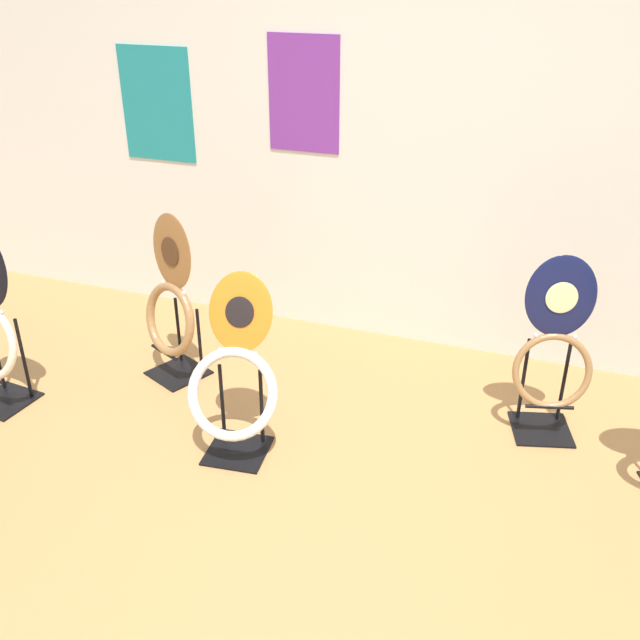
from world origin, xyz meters
TOP-DOWN VIEW (x-y plane):
  - ground_plane at (0.00, 0.00)m, footprint 14.00×14.00m
  - wall_back at (-0.00, 2.27)m, footprint 8.00×0.07m
  - toilet_seat_display_navy_moon at (0.86, 1.55)m, footprint 0.39×0.35m
  - toilet_seat_display_orange_sun at (-0.47, 0.90)m, footprint 0.45×0.41m
  - toilet_seat_display_woodgrain at (-1.09, 1.40)m, footprint 0.43×0.37m

SIDE VIEW (x-z plane):
  - ground_plane at x=0.00m, z-range 0.00..0.00m
  - toilet_seat_display_orange_sun at x=-0.47m, z-range -0.05..0.80m
  - toilet_seat_display_woodgrain at x=-1.09m, z-range -0.05..0.88m
  - toilet_seat_display_navy_moon at x=0.86m, z-range 0.00..0.91m
  - wall_back at x=0.00m, z-range 0.00..2.60m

